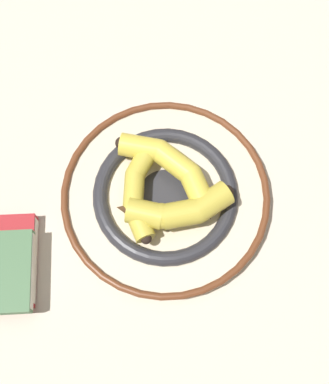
{
  "coord_description": "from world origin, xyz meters",
  "views": [
    {
      "loc": [
        -0.19,
        -0.17,
        0.81
      ],
      "look_at": [
        -0.0,
        0.03,
        0.04
      ],
      "focal_mm": 50.0,
      "sensor_mm": 36.0,
      "label": 1
    }
  ],
  "objects_px": {
    "decorative_bowl": "(164,197)",
    "banana_b": "(139,189)",
    "banana_a": "(173,168)",
    "banana_c": "(177,210)"
  },
  "relations": [
    {
      "from": "banana_b",
      "to": "banana_c",
      "type": "distance_m",
      "value": 0.07
    },
    {
      "from": "banana_a",
      "to": "banana_c",
      "type": "bearing_deg",
      "value": 134.1
    },
    {
      "from": "banana_a",
      "to": "banana_c",
      "type": "distance_m",
      "value": 0.07
    },
    {
      "from": "decorative_bowl",
      "to": "banana_c",
      "type": "xyz_separation_m",
      "value": [
        -0.01,
        -0.04,
        0.04
      ]
    },
    {
      "from": "decorative_bowl",
      "to": "banana_c",
      "type": "distance_m",
      "value": 0.05
    },
    {
      "from": "banana_a",
      "to": "banana_c",
      "type": "xyz_separation_m",
      "value": [
        -0.04,
        -0.05,
        0.0
      ]
    },
    {
      "from": "decorative_bowl",
      "to": "banana_a",
      "type": "height_order",
      "value": "banana_a"
    },
    {
      "from": "banana_a",
      "to": "banana_b",
      "type": "xyz_separation_m",
      "value": [
        -0.06,
        0.01,
        -0.0
      ]
    },
    {
      "from": "banana_a",
      "to": "banana_b",
      "type": "relative_size",
      "value": 1.47
    },
    {
      "from": "decorative_bowl",
      "to": "banana_b",
      "type": "bearing_deg",
      "value": 135.91
    }
  ]
}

